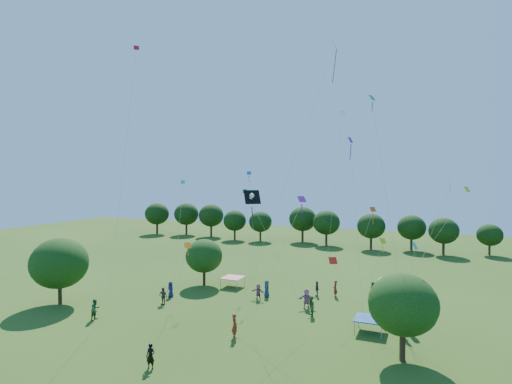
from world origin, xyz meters
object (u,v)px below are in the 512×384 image
object	(u,v)px
pirate_kite	(253,198)
red_high_kite	(318,96)
tent_blue	(370,319)
tent_red_stripe	(233,278)
man_in_black	(151,356)
near_tree_east	(403,304)
near_tree_north	(204,256)
near_tree_west	(59,263)

from	to	relation	value
pirate_kite	red_high_kite	world-z (taller)	red_high_kite
tent_blue	pirate_kite	bearing A→B (deg)	-152.59
red_high_kite	tent_red_stripe	bearing A→B (deg)	157.80
tent_red_stripe	man_in_black	distance (m)	19.58
near_tree_east	near_tree_north	bearing A→B (deg)	152.88
pirate_kite	near_tree_north	bearing A→B (deg)	134.34
near_tree_north	tent_blue	xyz separation A→B (m)	(19.10, -6.94, -2.28)
near_tree_north	pirate_kite	bearing A→B (deg)	-45.66
tent_red_stripe	tent_blue	xyz separation A→B (m)	(15.73, -7.47, 0.00)
tent_blue	red_high_kite	distance (m)	19.35
near_tree_north	red_high_kite	distance (m)	21.73
tent_blue	man_in_black	distance (m)	16.79
near_tree_north	tent_red_stripe	distance (m)	4.10
tent_blue	red_high_kite	xyz separation A→B (m)	(-5.06, 3.12, 18.41)
near_tree_east	tent_blue	distance (m)	5.68
near_tree_west	near_tree_east	size ratio (longest dim) A/B	1.10
tent_blue	pirate_kite	size ratio (longest dim) A/B	0.22
near_tree_east	man_in_black	distance (m)	16.75
near_tree_east	man_in_black	xyz separation A→B (m)	(-14.66, -7.54, -2.96)
near_tree_north	red_high_kite	world-z (taller)	red_high_kite
pirate_kite	red_high_kite	size ratio (longest dim) A/B	0.42
tent_red_stripe	red_high_kite	bearing A→B (deg)	-22.20
tent_blue	near_tree_west	bearing A→B (deg)	-170.88
man_in_black	pirate_kite	xyz separation A→B (m)	(3.82, 7.50, 9.77)
pirate_kite	red_high_kite	distance (m)	11.94
near_tree_east	pirate_kite	bearing A→B (deg)	-179.82
man_in_black	pirate_kite	bearing A→B (deg)	53.64
man_in_black	near_tree_east	bearing A→B (deg)	17.83
man_in_black	tent_blue	bearing A→B (deg)	35.00
tent_blue	pirate_kite	xyz separation A→B (m)	(-8.18, -4.24, 9.54)
tent_red_stripe	tent_blue	distance (m)	17.42
tent_blue	red_high_kite	bearing A→B (deg)	148.38
red_high_kite	man_in_black	bearing A→B (deg)	-115.02
tent_red_stripe	man_in_black	xyz separation A→B (m)	(3.73, -19.22, -0.22)
near_tree_west	near_tree_north	size ratio (longest dim) A/B	1.23
near_tree_east	pirate_kite	xyz separation A→B (m)	(-10.84, -0.03, 6.80)
near_tree_east	tent_red_stripe	size ratio (longest dim) A/B	2.65
near_tree_north	man_in_black	bearing A→B (deg)	-69.19
near_tree_east	tent_blue	size ratio (longest dim) A/B	2.65
near_tree_west	man_in_black	bearing A→B (deg)	-23.84
near_tree_north	man_in_black	distance (m)	20.14
near_tree_north	tent_red_stripe	bearing A→B (deg)	9.03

